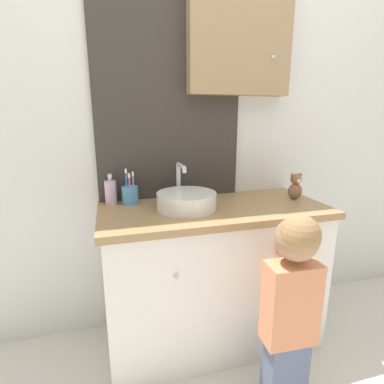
# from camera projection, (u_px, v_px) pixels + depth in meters

# --- Properties ---
(ground_plane) EXTENTS (10.00, 10.00, 0.00)m
(ground_plane) POSITION_uv_depth(u_px,v_px,m) (235.00, 383.00, 1.44)
(ground_plane) COLOR beige
(wall_back) EXTENTS (3.20, 0.18, 2.50)m
(wall_back) POSITION_uv_depth(u_px,v_px,m) (200.00, 107.00, 1.71)
(wall_back) COLOR silver
(wall_back) RESTS_ON ground_plane
(vanity_counter) EXTENTS (1.18, 0.54, 0.80)m
(vanity_counter) POSITION_uv_depth(u_px,v_px,m) (213.00, 275.00, 1.66)
(vanity_counter) COLOR silver
(vanity_counter) RESTS_ON ground_plane
(sink_basin) EXTENTS (0.30, 0.36, 0.21)m
(sink_basin) POSITION_uv_depth(u_px,v_px,m) (187.00, 200.00, 1.52)
(sink_basin) COLOR silver
(sink_basin) RESTS_ON vanity_counter
(toothbrush_holder) EXTENTS (0.09, 0.09, 0.19)m
(toothbrush_holder) POSITION_uv_depth(u_px,v_px,m) (130.00, 194.00, 1.60)
(toothbrush_holder) COLOR #4C93C6
(toothbrush_holder) RESTS_ON vanity_counter
(soap_dispenser) EXTENTS (0.06, 0.06, 0.16)m
(soap_dispenser) POSITION_uv_depth(u_px,v_px,m) (111.00, 192.00, 1.59)
(soap_dispenser) COLOR #CCA3BC
(soap_dispenser) RESTS_ON vanity_counter
(child_figure) EXTENTS (0.23, 0.44, 0.90)m
(child_figure) POSITION_uv_depth(u_px,v_px,m) (291.00, 298.00, 1.21)
(child_figure) COLOR slate
(child_figure) RESTS_ON ground_plane
(teddy_bear) EXTENTS (0.08, 0.07, 0.15)m
(teddy_bear) POSITION_uv_depth(u_px,v_px,m) (295.00, 187.00, 1.69)
(teddy_bear) COLOR brown
(teddy_bear) RESTS_ON vanity_counter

